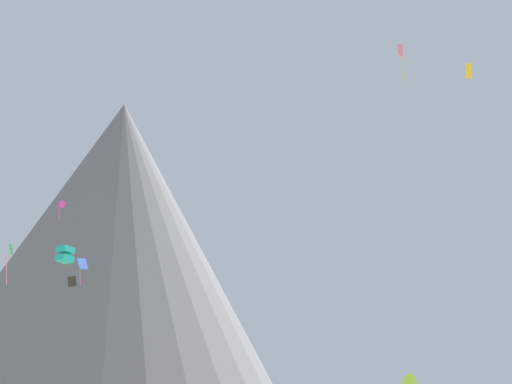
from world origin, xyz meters
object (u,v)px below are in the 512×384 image
Objects in this scene: kite_green_mid at (10,255)px; kite_blue_mid at (82,265)px; kite_teal_mid at (65,254)px; rock_massif at (112,269)px; kite_magenta_high at (61,206)px; kite_lime_low at (410,383)px; kite_black_mid at (72,281)px; kite_gold_high at (469,71)px; kite_rainbow_high at (401,55)px.

kite_blue_mid is at bearing -123.05° from kite_green_mid.
kite_blue_mid is at bearing 126.88° from kite_teal_mid.
rock_massif reaches higher than kite_magenta_high.
rock_massif is 64.05× the size of kite_lime_low.
kite_black_mid is 21.25m from kite_blue_mid.
kite_green_mid is 49.50m from kite_lime_low.
kite_magenta_high is 47.00m from kite_gold_high.
kite_gold_high is (36.91, -67.38, 8.32)m from rock_massif.
kite_green_mid is at bearing 21.33° from kite_lime_low.
kite_gold_high is at bearing -95.56° from kite_green_mid.
kite_green_mid is 56.04m from kite_gold_high.
kite_magenta_high is 1.43× the size of kite_gold_high.
kite_gold_high reaches higher than kite_teal_mid.
kite_rainbow_high is 2.99× the size of kite_lime_low.
kite_rainbow_high is (29.27, -67.87, 9.15)m from rock_massif.
kite_green_mid reaches higher than kite_blue_mid.
rock_massif is 39.62× the size of kite_magenta_high.
rock_massif is 79.99m from kite_lime_low.
kite_gold_high is 44.79m from kite_blue_mid.
kite_blue_mid is (-0.78, 20.50, 5.57)m from kite_black_mid.
kite_green_mid reaches higher than kite_teal_mid.
rock_massif is 18.65× the size of kite_green_mid.
kite_magenta_high is at bearing 120.99° from kite_blue_mid.
kite_black_mid is 0.17× the size of kite_rainbow_high.
kite_lime_low is (26.09, -71.84, -23.60)m from rock_massif.
kite_magenta_high is 1.62× the size of kite_lime_low.
kite_rainbow_high is at bearing -69.37° from kite_lime_low.
rock_massif is 21.45× the size of kite_rainbow_high.
kite_black_mid is at bearing 102.16° from kite_magenta_high.
kite_green_mid is at bearing 130.19° from kite_blue_mid.
rock_massif is at bearing -10.73° from kite_lime_low.
kite_lime_low is at bearing -106.48° from kite_green_mid.
kite_teal_mid is at bearing 102.33° from kite_magenta_high.
rock_massif reaches higher than kite_black_mid.
kite_gold_high is (41.79, -18.02, 11.77)m from kite_magenta_high.
kite_blue_mid is at bearing 29.58° from kite_lime_low.
kite_teal_mid is at bearing 3.89° from kite_black_mid.
kite_rainbow_high reaches higher than kite_blue_mid.
kite_black_mid is at bearing 101.32° from kite_gold_high.
rock_massif is at bearing -92.01° from kite_magenta_high.
kite_teal_mid is at bearing -92.33° from rock_massif.
kite_teal_mid is 44.73m from kite_gold_high.
kite_black_mid is at bearing -83.10° from kite_blue_mid.
kite_green_mid is 6.76× the size of kite_black_mid.
kite_black_mid is 28.06m from kite_lime_low.
rock_massif is at bearing 7.27° from kite_green_mid.
kite_rainbow_high is at bearing 155.16° from kite_magenta_high.
kite_green_mid is 2.82× the size of kite_teal_mid.
kite_blue_mid reaches higher than kite_black_mid.
kite_blue_mid is at bearing -91.62° from rock_massif.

